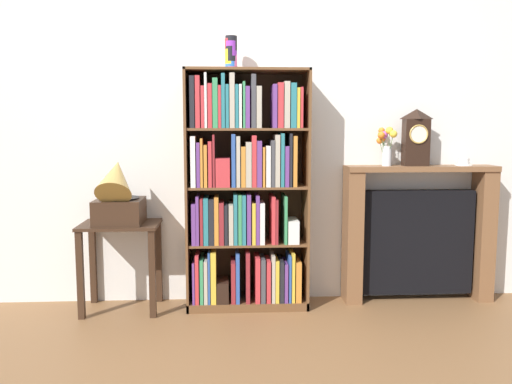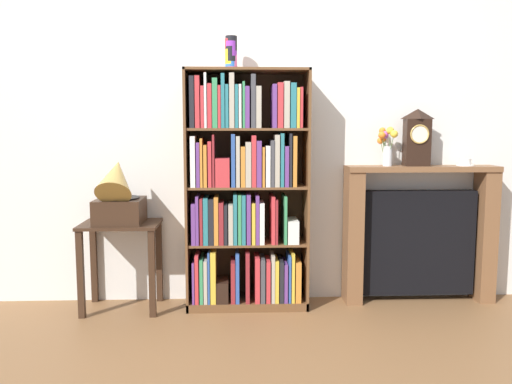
{
  "view_description": "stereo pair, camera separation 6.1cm",
  "coord_description": "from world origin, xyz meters",
  "px_view_note": "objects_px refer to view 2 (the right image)",
  "views": [
    {
      "loc": [
        -0.16,
        -3.73,
        1.32
      ],
      "look_at": [
        0.07,
        0.07,
        0.86
      ],
      "focal_mm": 36.78,
      "sensor_mm": 36.0,
      "label": 1
    },
    {
      "loc": [
        -0.09,
        -3.73,
        1.32
      ],
      "look_at": [
        0.07,
        0.07,
        0.86
      ],
      "focal_mm": 36.78,
      "sensor_mm": 36.0,
      "label": 2
    }
  ],
  "objects_px": {
    "fireplace_mantel": "(418,235)",
    "mantel_clock": "(417,137)",
    "bookshelf": "(244,194)",
    "gramophone": "(118,196)",
    "side_table_left": "(121,245)",
    "cup_stack": "(231,53)",
    "flower_vase": "(387,144)",
    "teacup_with_saucer": "(465,163)"
  },
  "relations": [
    {
      "from": "fireplace_mantel",
      "to": "side_table_left",
      "type": "bearing_deg",
      "value": -177.13
    },
    {
      "from": "gramophone",
      "to": "flower_vase",
      "type": "distance_m",
      "value": 1.99
    },
    {
      "from": "bookshelf",
      "to": "teacup_with_saucer",
      "type": "height_order",
      "value": "bookshelf"
    },
    {
      "from": "teacup_with_saucer",
      "to": "mantel_clock",
      "type": "bearing_deg",
      "value": -179.65
    },
    {
      "from": "cup_stack",
      "to": "fireplace_mantel",
      "type": "relative_size",
      "value": 0.21
    },
    {
      "from": "gramophone",
      "to": "teacup_with_saucer",
      "type": "height_order",
      "value": "gramophone"
    },
    {
      "from": "cup_stack",
      "to": "fireplace_mantel",
      "type": "distance_m",
      "value": 1.96
    },
    {
      "from": "bookshelf",
      "to": "side_table_left",
      "type": "xyz_separation_m",
      "value": [
        -0.9,
        -0.03,
        -0.37
      ]
    },
    {
      "from": "cup_stack",
      "to": "side_table_left",
      "type": "relative_size",
      "value": 0.36
    },
    {
      "from": "fireplace_mantel",
      "to": "flower_vase",
      "type": "bearing_deg",
      "value": -176.06
    },
    {
      "from": "bookshelf",
      "to": "gramophone",
      "type": "xyz_separation_m",
      "value": [
        -0.9,
        -0.07,
        0.01
      ]
    },
    {
      "from": "mantel_clock",
      "to": "gramophone",
      "type": "bearing_deg",
      "value": -176.44
    },
    {
      "from": "cup_stack",
      "to": "gramophone",
      "type": "bearing_deg",
      "value": -173.31
    },
    {
      "from": "bookshelf",
      "to": "cup_stack",
      "type": "bearing_deg",
      "value": 166.05
    },
    {
      "from": "mantel_clock",
      "to": "cup_stack",
      "type": "bearing_deg",
      "value": -178.29
    },
    {
      "from": "cup_stack",
      "to": "teacup_with_saucer",
      "type": "distance_m",
      "value": 1.92
    },
    {
      "from": "flower_vase",
      "to": "fireplace_mantel",
      "type": "bearing_deg",
      "value": 3.94
    },
    {
      "from": "teacup_with_saucer",
      "to": "bookshelf",
      "type": "bearing_deg",
      "value": -177.74
    },
    {
      "from": "cup_stack",
      "to": "fireplace_mantel",
      "type": "bearing_deg",
      "value": 2.53
    },
    {
      "from": "fireplace_mantel",
      "to": "flower_vase",
      "type": "xyz_separation_m",
      "value": [
        -0.27,
        -0.02,
        0.7
      ]
    },
    {
      "from": "cup_stack",
      "to": "teacup_with_saucer",
      "type": "xyz_separation_m",
      "value": [
        1.75,
        0.04,
        -0.79
      ]
    },
    {
      "from": "cup_stack",
      "to": "fireplace_mantel",
      "type": "xyz_separation_m",
      "value": [
        1.42,
        0.06,
        -1.34
      ]
    },
    {
      "from": "bookshelf",
      "to": "flower_vase",
      "type": "height_order",
      "value": "bookshelf"
    },
    {
      "from": "cup_stack",
      "to": "bookshelf",
      "type": "bearing_deg",
      "value": -13.95
    },
    {
      "from": "bookshelf",
      "to": "cup_stack",
      "type": "height_order",
      "value": "cup_stack"
    },
    {
      "from": "side_table_left",
      "to": "fireplace_mantel",
      "type": "relative_size",
      "value": 0.56
    },
    {
      "from": "fireplace_mantel",
      "to": "flower_vase",
      "type": "distance_m",
      "value": 0.75
    },
    {
      "from": "flower_vase",
      "to": "gramophone",
      "type": "bearing_deg",
      "value": -175.94
    },
    {
      "from": "cup_stack",
      "to": "flower_vase",
      "type": "distance_m",
      "value": 1.32
    },
    {
      "from": "bookshelf",
      "to": "flower_vase",
      "type": "xyz_separation_m",
      "value": [
        1.06,
        0.07,
        0.37
      ]
    },
    {
      "from": "mantel_clock",
      "to": "teacup_with_saucer",
      "type": "height_order",
      "value": "mantel_clock"
    },
    {
      "from": "side_table_left",
      "to": "fireplace_mantel",
      "type": "bearing_deg",
      "value": 2.87
    },
    {
      "from": "bookshelf",
      "to": "mantel_clock",
      "type": "height_order",
      "value": "bookshelf"
    },
    {
      "from": "flower_vase",
      "to": "teacup_with_saucer",
      "type": "relative_size",
      "value": 2.21
    },
    {
      "from": "fireplace_mantel",
      "to": "mantel_clock",
      "type": "xyz_separation_m",
      "value": [
        -0.05,
        -0.02,
        0.74
      ]
    },
    {
      "from": "side_table_left",
      "to": "mantel_clock",
      "type": "distance_m",
      "value": 2.32
    },
    {
      "from": "gramophone",
      "to": "cup_stack",
      "type": "bearing_deg",
      "value": 6.69
    },
    {
      "from": "fireplace_mantel",
      "to": "mantel_clock",
      "type": "height_order",
      "value": "mantel_clock"
    },
    {
      "from": "fireplace_mantel",
      "to": "teacup_with_saucer",
      "type": "relative_size",
      "value": 8.59
    },
    {
      "from": "gramophone",
      "to": "flower_vase",
      "type": "xyz_separation_m",
      "value": [
        1.96,
        0.14,
        0.36
      ]
    },
    {
      "from": "side_table_left",
      "to": "teacup_with_saucer",
      "type": "height_order",
      "value": "teacup_with_saucer"
    },
    {
      "from": "cup_stack",
      "to": "flower_vase",
      "type": "height_order",
      "value": "cup_stack"
    }
  ]
}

